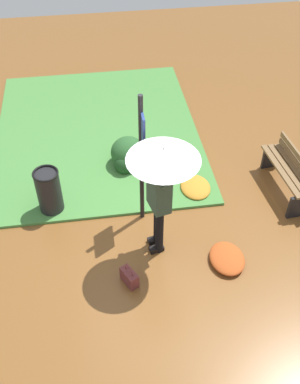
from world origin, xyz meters
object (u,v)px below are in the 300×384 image
Objects in this scene: person_with_umbrella at (161,174)px; handbag at (129,277)px; info_sign_post at (142,147)px; trash_bin at (49,192)px; park_bench at (289,172)px.

person_with_umbrella is 1.61m from handbag.
info_sign_post is 6.22× the size of handbag.
info_sign_post is at bearing 76.17° from trash_bin.
info_sign_post is at bearing -167.81° from person_with_umbrella.
park_bench is 4.03m from trash_bin.
park_bench is at bearing 113.02° from person_with_umbrella.
trash_bin is (-1.64, -1.11, 0.29)m from handbag.
info_sign_post is 1.64× the size of park_bench.
park_bench is (-1.02, 2.39, -1.15)m from person_with_umbrella.
info_sign_post is at bearing -83.82° from park_bench.
handbag is at bearing -61.95° from park_bench.
park_bench is (-0.28, 2.55, -1.04)m from info_sign_post.
info_sign_post reaches higher than park_bench.
trash_bin is at bearing -103.83° from info_sign_post.
person_with_umbrella reaches higher than handbag.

